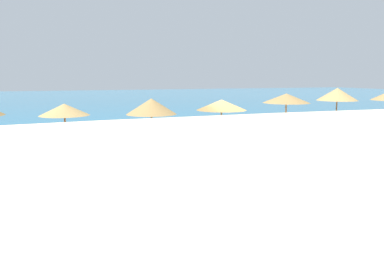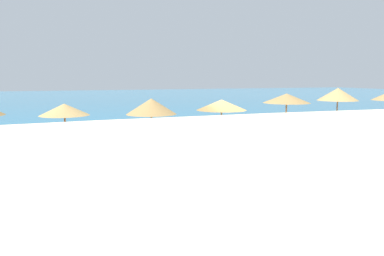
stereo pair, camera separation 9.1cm
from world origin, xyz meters
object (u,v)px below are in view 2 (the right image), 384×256
object	(u,v)px
lounge_chair_2	(301,143)
lounge_chair_1	(48,159)
lounge_chair_3	(220,150)
beach_umbrella_2	(151,106)
beach_umbrella_3	(222,105)
beach_umbrella_1	(64,110)
beach_umbrella_4	(287,98)
beach_umbrella_5	(338,94)

from	to	relation	value
lounge_chair_2	lounge_chair_1	bearing A→B (deg)	107.07
lounge_chair_2	lounge_chair_3	bearing A→B (deg)	110.08
beach_umbrella_2	beach_umbrella_3	distance (m)	3.30
beach_umbrella_3	lounge_chair_2	size ratio (longest dim) A/B	1.61
lounge_chair_1	beach_umbrella_3	bearing A→B (deg)	-72.51
beach_umbrella_3	beach_umbrella_1	bearing A→B (deg)	176.42
lounge_chair_3	lounge_chair_2	bearing A→B (deg)	-94.35
beach_umbrella_2	lounge_chair_1	xyz separation A→B (m)	(-4.31, -1.03, -1.79)
beach_umbrella_3	lounge_chair_2	world-z (taller)	beach_umbrella_3
beach_umbrella_4	lounge_chair_2	world-z (taller)	beach_umbrella_4
beach_umbrella_2	beach_umbrella_4	size ratio (longest dim) A/B	0.96
beach_umbrella_3	beach_umbrella_4	world-z (taller)	beach_umbrella_4
beach_umbrella_1	lounge_chair_3	xyz separation A→B (m)	(6.28, -1.73, -1.79)
beach_umbrella_2	beach_umbrella_5	xyz separation A→B (m)	(10.36, 0.26, 0.35)
beach_umbrella_4	beach_umbrella_5	xyz separation A→B (m)	(3.53, 0.45, 0.12)
beach_umbrella_3	lounge_chair_1	distance (m)	7.86
lounge_chair_3	beach_umbrella_5	bearing A→B (deg)	-82.88
beach_umbrella_2	beach_umbrella_4	distance (m)	6.83
beach_umbrella_1	lounge_chair_2	xyz separation A→B (m)	(10.51, -1.64, -1.76)
beach_umbrella_3	lounge_chair_3	distance (m)	2.33
beach_umbrella_1	beach_umbrella_3	xyz separation A→B (m)	(6.91, -0.43, 0.05)
beach_umbrella_5	lounge_chair_2	size ratio (longest dim) A/B	1.91
lounge_chair_1	beach_umbrella_5	bearing A→B (deg)	-73.91
beach_umbrella_3	beach_umbrella_2	bearing A→B (deg)	177.07
lounge_chair_1	lounge_chair_2	size ratio (longest dim) A/B	0.95
beach_umbrella_2	lounge_chair_3	world-z (taller)	beach_umbrella_2
beach_umbrella_2	lounge_chair_2	bearing A→B (deg)	-11.28
beach_umbrella_1	lounge_chair_3	distance (m)	6.76
beach_umbrella_2	beach_umbrella_3	size ratio (longest dim) A/B	1.05
lounge_chair_2	beach_umbrella_2	bearing A→B (deg)	97.59
beach_umbrella_1	beach_umbrella_3	world-z (taller)	beach_umbrella_3
beach_umbrella_3	lounge_chair_2	bearing A→B (deg)	-18.53
beach_umbrella_1	lounge_chair_1	xyz separation A→B (m)	(-0.70, -1.29, -1.74)
beach_umbrella_4	lounge_chair_2	size ratio (longest dim) A/B	1.76
beach_umbrella_2	beach_umbrella_1	bearing A→B (deg)	175.83
beach_umbrella_2	beach_umbrella_5	world-z (taller)	beach_umbrella_5
lounge_chair_1	lounge_chair_3	xyz separation A→B (m)	(6.98, -0.44, -0.05)
beach_umbrella_5	lounge_chair_3	distance (m)	8.18
lounge_chair_1	lounge_chair_2	bearing A→B (deg)	-80.73
beach_umbrella_5	lounge_chair_3	size ratio (longest dim) A/B	2.18
beach_umbrella_2	beach_umbrella_5	size ratio (longest dim) A/B	0.88
beach_umbrella_1	beach_umbrella_2	world-z (taller)	beach_umbrella_2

